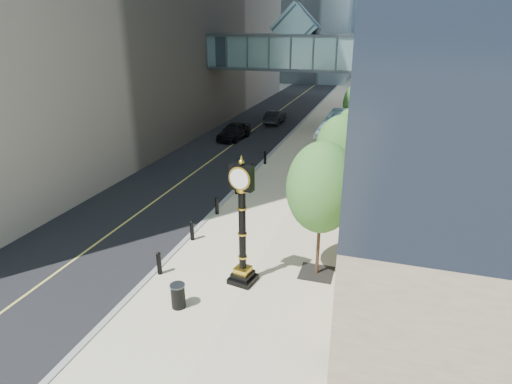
% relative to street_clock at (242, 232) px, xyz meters
% --- Properties ---
extents(ground, '(320.00, 320.00, 0.00)m').
position_rel_street_clock_xyz_m(ground, '(-0.83, -1.49, -2.32)').
color(ground, gray).
rests_on(ground, ground).
extents(road, '(8.00, 180.00, 0.02)m').
position_rel_street_clock_xyz_m(road, '(-7.83, 38.51, -2.31)').
color(road, black).
rests_on(road, ground).
extents(sidewalk, '(8.00, 180.00, 0.06)m').
position_rel_street_clock_xyz_m(sidewalk, '(0.17, 38.51, -2.29)').
color(sidewalk, beige).
rests_on(sidewalk, ground).
extents(curb, '(0.25, 180.00, 0.07)m').
position_rel_street_clock_xyz_m(curb, '(-3.83, 38.51, -2.28)').
color(curb, gray).
rests_on(curb, ground).
extents(skywalk, '(17.00, 4.20, 5.80)m').
position_rel_street_clock_xyz_m(skywalk, '(-3.83, 26.51, 5.39)').
color(skywalk, slate).
rests_on(skywalk, ground).
extents(entrance_canopy, '(3.00, 8.00, 4.38)m').
position_rel_street_clock_xyz_m(entrance_canopy, '(2.65, 12.51, 1.87)').
color(entrance_canopy, '#383F44').
rests_on(entrance_canopy, ground).
extents(bollard_row, '(0.20, 16.20, 0.90)m').
position_rel_street_clock_xyz_m(bollard_row, '(-3.53, 7.51, -1.81)').
color(bollard_row, black).
rests_on(bollard_row, sidewalk).
extents(street_trees, '(2.82, 28.80, 5.80)m').
position_rel_street_clock_xyz_m(street_trees, '(2.77, 14.81, 1.50)').
color(street_trees, black).
rests_on(street_trees, sidewalk).
extents(street_clock, '(1.14, 1.14, 5.21)m').
position_rel_street_clock_xyz_m(street_clock, '(0.00, 0.00, 0.00)').
color(street_clock, black).
rests_on(street_clock, sidewalk).
extents(trash_bin, '(0.56, 0.56, 0.90)m').
position_rel_street_clock_xyz_m(trash_bin, '(-1.73, -2.31, -1.81)').
color(trash_bin, black).
rests_on(trash_bin, sidewalk).
extents(pedestrian, '(0.56, 0.38, 1.51)m').
position_rel_street_clock_xyz_m(pedestrian, '(3.67, 11.99, -1.50)').
color(pedestrian, beige).
rests_on(pedestrian, sidewalk).
extents(car_near, '(2.25, 4.62, 1.52)m').
position_rel_street_clock_xyz_m(car_near, '(-8.37, 22.02, -1.54)').
color(car_near, black).
rests_on(car_near, road).
extents(car_far, '(1.57, 4.16, 1.36)m').
position_rel_street_clock_xyz_m(car_far, '(-6.52, 29.79, -1.62)').
color(car_far, black).
rests_on(car_far, road).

